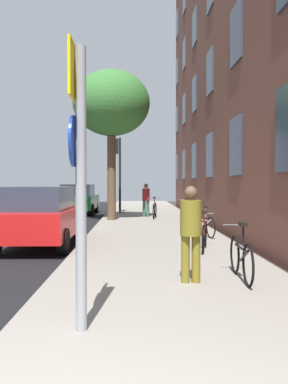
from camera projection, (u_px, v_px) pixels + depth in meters
The scene contains 16 objects.
ground_plane at pixel (63, 226), 16.73m from camera, with size 41.80×41.80×0.00m, color #332D28.
road_asphalt at pixel (10, 226), 16.68m from camera, with size 7.00×38.00×0.01m, color black.
sidewalk at pixel (150, 224), 16.82m from camera, with size 4.20×38.00×0.12m, color gray.
sign_post at pixel (79, 163), 4.53m from camera, with size 0.15×0.60×3.12m.
traffic_light at pixel (118, 162), 22.03m from camera, with size 0.43×0.24×3.97m.
tree_near at pixel (111, 104), 17.90m from camera, with size 3.31×3.31×6.43m.
bicycle_0 at pixel (241, 257), 6.92m from camera, with size 0.42×1.67×0.97m.
bicycle_1 at pixel (204, 235), 9.95m from camera, with size 0.52×1.64×0.95m.
bicycle_2 at pixel (203, 224), 12.54m from camera, with size 0.55×1.69×0.92m.
bicycle_3 at pixel (189, 217), 14.83m from camera, with size 0.45×1.70×0.99m.
bicycle_4 at pixel (185, 212), 17.35m from camera, with size 0.42×1.78×0.98m.
bicycle_5 at pixel (155, 210), 18.75m from camera, with size 0.42×1.68×0.98m.
pedestrian_0 at pixel (191, 227), 6.72m from camera, with size 0.49×0.49×1.56m.
pedestrian_1 at pixel (146, 198), 19.56m from camera, with size 0.39×0.39×1.56m.
car_0 at pixel (40, 216), 11.10m from camera, with size 1.86×4.02×1.62m.
car_1 at pixel (79, 199), 22.46m from camera, with size 1.89×4.01×1.62m.
Camera 1 is at (0.46, -1.77, 1.74)m, focal length 38.99 mm.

